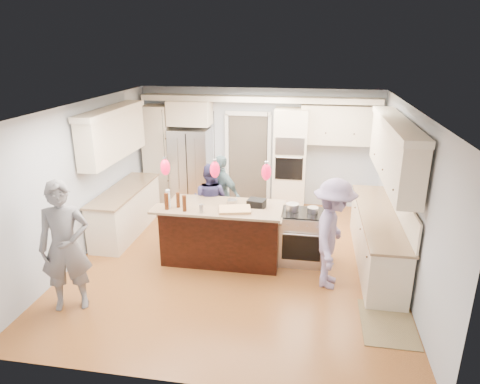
% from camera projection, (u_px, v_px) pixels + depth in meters
% --- Properties ---
extents(ground_plane, '(6.00, 6.00, 0.00)m').
position_uv_depth(ground_plane, '(237.00, 259.00, 7.63)').
color(ground_plane, '#B06C30').
rests_on(ground_plane, ground).
extents(room_shell, '(5.54, 6.04, 2.72)m').
position_uv_depth(room_shell, '(236.00, 161.00, 7.03)').
color(room_shell, '#B2BCC6').
rests_on(room_shell, ground).
extents(refrigerator, '(0.90, 0.70, 1.80)m').
position_uv_depth(refrigerator, '(191.00, 167.00, 10.03)').
color(refrigerator, '#B7B7BC').
rests_on(refrigerator, ground).
extents(oven_column, '(0.72, 0.69, 2.30)m').
position_uv_depth(oven_column, '(290.00, 160.00, 9.61)').
color(oven_column, beige).
rests_on(oven_column, ground).
extents(back_upper_cabinets, '(5.30, 0.61, 2.54)m').
position_uv_depth(back_upper_cabinets, '(225.00, 134.00, 9.76)').
color(back_upper_cabinets, beige).
rests_on(back_upper_cabinets, ground).
extents(right_counter_run, '(0.64, 3.10, 2.51)m').
position_uv_depth(right_counter_run, '(383.00, 206.00, 7.18)').
color(right_counter_run, beige).
rests_on(right_counter_run, ground).
extents(left_cabinets, '(0.64, 2.30, 2.51)m').
position_uv_depth(left_cabinets, '(121.00, 182.00, 8.41)').
color(left_cabinets, beige).
rests_on(left_cabinets, ground).
extents(kitchen_island, '(2.10, 1.46, 1.12)m').
position_uv_depth(kitchen_island, '(224.00, 232.00, 7.57)').
color(kitchen_island, black).
rests_on(kitchen_island, ground).
extents(island_range, '(0.82, 0.71, 0.92)m').
position_uv_depth(island_range, '(304.00, 237.00, 7.43)').
color(island_range, '#B7B7BC').
rests_on(island_range, ground).
extents(pendant_lights, '(1.75, 0.15, 1.03)m').
position_uv_depth(pendant_lights, '(215.00, 169.00, 6.60)').
color(pendant_lights, black).
rests_on(pendant_lights, ground).
extents(person_bar_end, '(0.82, 0.69, 1.92)m').
position_uv_depth(person_bar_end, '(65.00, 247.00, 5.97)').
color(person_bar_end, slate).
rests_on(person_bar_end, ground).
extents(person_far_left, '(0.86, 0.75, 1.50)m').
position_uv_depth(person_far_left, '(211.00, 201.00, 8.28)').
color(person_far_left, navy).
rests_on(person_far_left, ground).
extents(person_far_right, '(1.01, 0.80, 1.61)m').
position_uv_depth(person_far_right, '(221.00, 195.00, 8.46)').
color(person_far_right, slate).
rests_on(person_far_right, ground).
extents(person_range_side, '(0.82, 1.22, 1.76)m').
position_uv_depth(person_range_side, '(333.00, 234.00, 6.55)').
color(person_range_side, '#8E7CA7').
rests_on(person_range_side, ground).
extents(floor_rug, '(0.73, 1.06, 0.01)m').
position_uv_depth(floor_rug, '(388.00, 323.00, 5.87)').
color(floor_rug, olive).
rests_on(floor_rug, ground).
extents(water_bottle, '(0.09, 0.09, 0.30)m').
position_uv_depth(water_bottle, '(168.00, 199.00, 6.90)').
color(water_bottle, silver).
rests_on(water_bottle, kitchen_island).
extents(beer_bottle_a, '(0.07, 0.07, 0.27)m').
position_uv_depth(beer_bottle_a, '(166.00, 201.00, 6.83)').
color(beer_bottle_a, '#401C0B').
rests_on(beer_bottle_a, kitchen_island).
extents(beer_bottle_b, '(0.08, 0.08, 0.26)m').
position_uv_depth(beer_bottle_b, '(184.00, 203.00, 6.76)').
color(beer_bottle_b, '#401C0B').
rests_on(beer_bottle_b, kitchen_island).
extents(beer_bottle_c, '(0.07, 0.07, 0.25)m').
position_uv_depth(beer_bottle_c, '(178.00, 200.00, 6.92)').
color(beer_bottle_c, '#401C0B').
rests_on(beer_bottle_c, kitchen_island).
extents(drink_can, '(0.09, 0.09, 0.14)m').
position_uv_depth(drink_can, '(201.00, 209.00, 6.71)').
color(drink_can, '#B7B7BC').
rests_on(drink_can, kitchen_island).
extents(cutting_board, '(0.56, 0.46, 0.04)m').
position_uv_depth(cutting_board, '(235.00, 209.00, 6.81)').
color(cutting_board, tan).
rests_on(cutting_board, kitchen_island).
extents(pot_large, '(0.22, 0.22, 0.13)m').
position_uv_depth(pot_large, '(292.00, 207.00, 7.32)').
color(pot_large, '#B7B7BC').
rests_on(pot_large, island_range).
extents(pot_small, '(0.19, 0.19, 0.09)m').
position_uv_depth(pot_small, '(313.00, 210.00, 7.26)').
color(pot_small, '#B7B7BC').
rests_on(pot_small, island_range).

